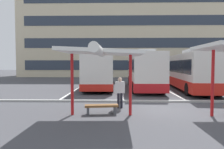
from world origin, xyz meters
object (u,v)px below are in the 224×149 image
object	(u,v)px
waiting_shelter_0	(101,53)
bench_0	(102,107)
coach_bus_2	(189,72)
coach_bus_0	(100,71)
waiting_passenger_0	(120,90)
coach_bus_1	(143,71)

from	to	relation	value
waiting_shelter_0	bench_0	distance (m)	2.59
waiting_shelter_0	coach_bus_2	bearing A→B (deg)	53.34
coach_bus_0	waiting_shelter_0	bearing A→B (deg)	-85.36
waiting_passenger_0	bench_0	bearing A→B (deg)	-123.23
coach_bus_0	coach_bus_1	bearing A→B (deg)	-18.28
coach_bus_0	waiting_shelter_0	distance (m)	12.38
coach_bus_1	waiting_shelter_0	xyz separation A→B (m)	(-3.37, -10.84, 1.13)
waiting_shelter_0	bench_0	bearing A→B (deg)	90.00
coach_bus_1	waiting_shelter_0	distance (m)	11.41
bench_0	waiting_passenger_0	world-z (taller)	waiting_passenger_0
coach_bus_1	bench_0	distance (m)	11.01
coach_bus_0	coach_bus_1	xyz separation A→B (m)	(4.37, -1.44, 0.01)
coach_bus_0	waiting_passenger_0	world-z (taller)	coach_bus_0
coach_bus_0	waiting_passenger_0	distance (m)	10.64
coach_bus_2	waiting_passenger_0	xyz separation A→B (m)	(-6.66, -8.33, -0.73)
coach_bus_1	waiting_shelter_0	bearing A→B (deg)	-107.26
coach_bus_1	coach_bus_2	distance (m)	4.26
coach_bus_0	waiting_passenger_0	bearing A→B (deg)	-79.66
waiting_shelter_0	bench_0	xyz separation A→B (m)	(0.00, 0.45, -2.55)
waiting_shelter_0	bench_0	size ratio (longest dim) A/B	2.73
coach_bus_0	coach_bus_2	xyz separation A→B (m)	(8.57, -2.11, -0.05)
bench_0	waiting_passenger_0	bearing A→B (deg)	56.77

